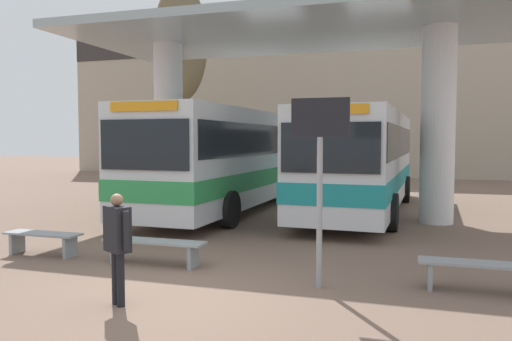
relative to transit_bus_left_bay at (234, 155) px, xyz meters
The scene contains 11 objects.
ground_plane 9.44m from the transit_bus_left_bay, 76.05° to the right, with size 100.00×100.00×0.00m, color #755B4C.
townhouse_backdrop 16.40m from the transit_bus_left_bay, 81.90° to the left, with size 40.00×0.58×10.37m.
station_canopy 3.75m from the transit_bus_left_bay, 23.78° to the right, with size 13.24×6.32×5.65m.
transit_bus_left_bay is the anchor object (origin of this frame).
transit_bus_center_bay 4.21m from the transit_bus_left_bay, ahead, with size 2.95×10.77×3.12m.
waiting_bench_near_pillar 7.73m from the transit_bus_left_bay, 81.10° to the right, with size 1.97×0.44×0.46m.
waiting_bench_mid_platform 10.19m from the transit_bus_left_bay, 48.10° to the right, with size 1.82×0.44×0.46m.
waiting_bench_far_platform 7.76m from the transit_bus_left_bay, 99.98° to the right, with size 1.61×0.44×0.46m.
info_sign_platform 9.11m from the transit_bus_left_bay, 61.47° to the right, with size 0.90×0.09×2.96m.
pedestrian_waiting 9.87m from the transit_bus_left_bay, 79.35° to the right, with size 0.54×0.40×1.57m.
poplar_tree_behind_left 11.34m from the transit_bus_left_bay, 126.01° to the left, with size 2.77×2.77×10.38m.
Camera 1 is at (3.49, -6.64, 2.32)m, focal length 35.00 mm.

